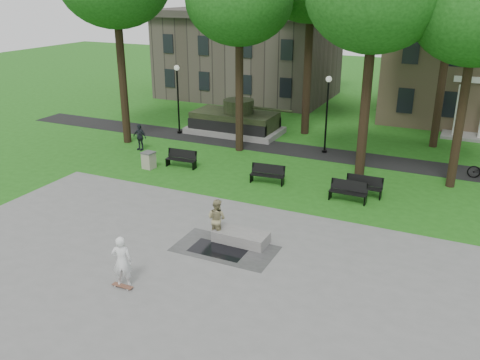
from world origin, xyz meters
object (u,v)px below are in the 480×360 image
(concrete_block, at_px, (241,237))
(friend_watching, at_px, (217,219))
(trash_bin, at_px, (149,160))
(skateboarder, at_px, (122,261))
(park_bench_0, at_px, (182,158))

(concrete_block, relative_size, friend_watching, 1.29)
(friend_watching, bearing_deg, trash_bin, -30.00)
(concrete_block, xyz_separation_m, skateboarder, (-2.32, -4.58, 0.71))
(concrete_block, distance_m, friend_watching, 1.22)
(friend_watching, xyz_separation_m, park_bench_0, (-5.89, 6.98, -0.35))
(skateboarder, distance_m, trash_bin, 12.20)
(concrete_block, bearing_deg, skateboarder, -116.80)
(friend_watching, xyz_separation_m, trash_bin, (-7.45, 5.98, -0.39))
(park_bench_0, bearing_deg, concrete_block, -48.20)
(trash_bin, bearing_deg, skateboarder, -59.50)
(skateboarder, relative_size, friend_watching, 1.10)
(skateboarder, relative_size, trash_bin, 1.95)
(skateboarder, height_order, trash_bin, skateboarder)
(skateboarder, bearing_deg, trash_bin, -85.38)
(skateboarder, xyz_separation_m, friend_watching, (1.27, 4.52, -0.09))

